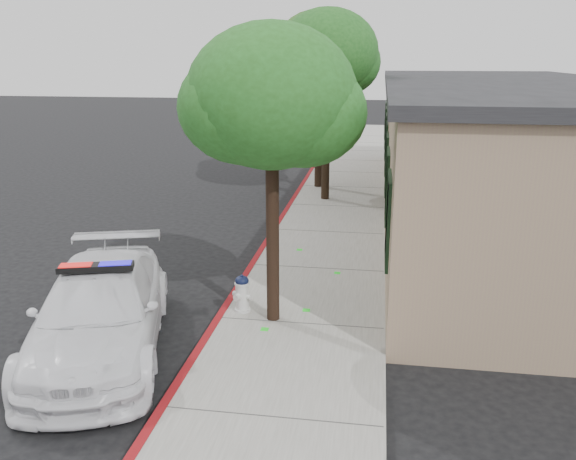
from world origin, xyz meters
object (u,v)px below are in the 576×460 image
Objects in this scene: police_car at (100,311)px; clapboard_building at (502,150)px; fire_hydrant at (242,293)px; street_tree_far at (321,55)px; street_tree_near at (272,103)px; street_tree_mid at (328,57)px.

clapboard_building is at bearing 34.22° from police_car.
street_tree_far reaches higher than fire_hydrant.
street_tree_near reaches higher than police_car.
street_tree_far is at bearing 91.85° from street_tree_near.
police_car is 0.86× the size of street_tree_far.
street_tree_near is at bearing 10.05° from police_car.
street_tree_mid reaches higher than police_car.
street_tree_mid is at bearing 169.57° from clapboard_building.
street_tree_mid reaches higher than fire_hydrant.
clapboard_building is 10.70m from street_tree_near.
clapboard_building is 10.79m from fire_hydrant.
fire_hydrant is at bearing -94.21° from street_tree_mid.
street_tree_near is 11.82m from street_tree_far.
police_car is 0.87× the size of street_tree_mid.
police_car is 7.32× the size of fire_hydrant.
fire_hydrant is at bearing -91.38° from street_tree_far.
clapboard_building is at bearing 57.88° from street_tree_near.
street_tree_far is (-5.97, 2.89, 2.81)m from clapboard_building.
fire_hydrant is at bearing 159.17° from street_tree_near.
street_tree_far is (2.38, 13.18, 4.20)m from police_car.
clapboard_building is 7.20m from street_tree_far.
street_tree_far is at bearing 102.98° from street_tree_mid.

